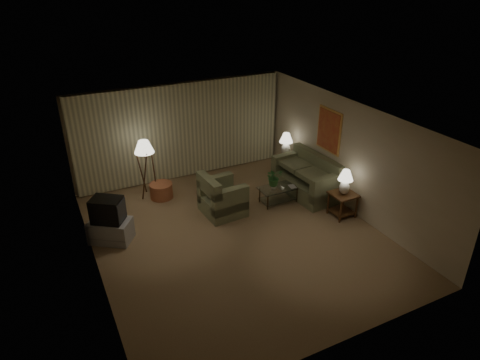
# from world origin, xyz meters

# --- Properties ---
(ground) EXTENTS (7.00, 7.00, 0.00)m
(ground) POSITION_xyz_m (0.00, 0.00, 0.00)
(ground) COLOR #917250
(ground) RESTS_ON ground
(room_shell) EXTENTS (6.04, 7.02, 2.72)m
(room_shell) POSITION_xyz_m (0.02, 1.51, 1.75)
(room_shell) COLOR #C7B598
(room_shell) RESTS_ON ground
(sofa) EXTENTS (1.98, 1.17, 0.83)m
(sofa) POSITION_xyz_m (2.50, 0.98, 0.41)
(sofa) COLOR #797E58
(sofa) RESTS_ON ground
(armchair) EXTENTS (1.08, 1.04, 0.82)m
(armchair) POSITION_xyz_m (0.14, 1.03, 0.41)
(armchair) COLOR #797E58
(armchair) RESTS_ON ground
(side_table_near) EXTENTS (0.57, 0.57, 0.60)m
(side_table_near) POSITION_xyz_m (2.65, -0.37, 0.42)
(side_table_near) COLOR #34200E
(side_table_near) RESTS_ON ground
(side_table_far) EXTENTS (0.44, 0.37, 0.60)m
(side_table_far) POSITION_xyz_m (2.65, 2.23, 0.39)
(side_table_far) COLOR #34200E
(side_table_far) RESTS_ON ground
(table_lamp_near) EXTENTS (0.36, 0.36, 0.62)m
(table_lamp_near) POSITION_xyz_m (2.65, -0.37, 0.96)
(table_lamp_near) COLOR silver
(table_lamp_near) RESTS_ON side_table_near
(table_lamp_far) EXTENTS (0.38, 0.38, 0.66)m
(table_lamp_far) POSITION_xyz_m (2.65, 2.23, 0.99)
(table_lamp_far) COLOR silver
(table_lamp_far) RESTS_ON side_table_far
(coffee_table) EXTENTS (1.01, 0.55, 0.41)m
(coffee_table) POSITION_xyz_m (1.62, 0.88, 0.28)
(coffee_table) COLOR silver
(coffee_table) RESTS_ON ground
(tv_cabinet) EXTENTS (1.40, 1.38, 0.50)m
(tv_cabinet) POSITION_xyz_m (-2.55, 1.05, 0.25)
(tv_cabinet) COLOR #97979A
(tv_cabinet) RESTS_ON ground
(crt_tv) EXTENTS (1.07, 1.06, 0.55)m
(crt_tv) POSITION_xyz_m (-2.55, 1.05, 0.77)
(crt_tv) COLOR black
(crt_tv) RESTS_ON tv_cabinet
(floor_lamp) EXTENTS (0.50, 0.50, 1.55)m
(floor_lamp) POSITION_xyz_m (-1.25, 2.70, 0.81)
(floor_lamp) COLOR #34200E
(floor_lamp) RESTS_ON ground
(ottoman) EXTENTS (0.68, 0.68, 0.39)m
(ottoman) POSITION_xyz_m (-0.98, 2.45, 0.20)
(ottoman) COLOR #A34E37
(ottoman) RESTS_ON ground
(vase) EXTENTS (0.19, 0.19, 0.16)m
(vase) POSITION_xyz_m (1.47, 0.88, 0.49)
(vase) COLOR white
(vase) RESTS_ON coffee_table
(flowers) EXTENTS (0.44, 0.39, 0.46)m
(flowers) POSITION_xyz_m (1.47, 0.88, 0.80)
(flowers) COLOR #367835
(flowers) RESTS_ON vase
(book) EXTENTS (0.19, 0.24, 0.02)m
(book) POSITION_xyz_m (1.87, 0.78, 0.42)
(book) COLOR olive
(book) RESTS_ON coffee_table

